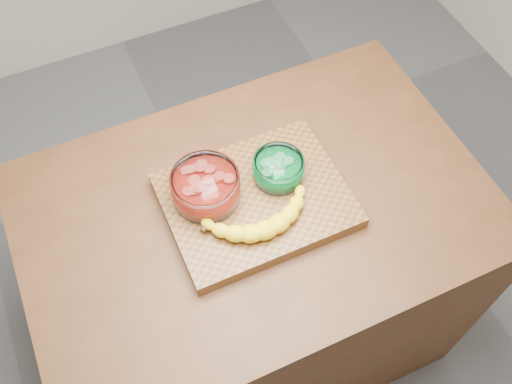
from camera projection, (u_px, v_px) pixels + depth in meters
name	position (u px, v px, depth m)	size (l,w,h in m)	color
ground	(256.00, 327.00, 2.21)	(3.50, 3.50, 0.00)	slate
counter	(256.00, 278.00, 1.83)	(1.20, 0.80, 0.90)	#4C2B16
cutting_board	(256.00, 201.00, 1.44)	(0.45, 0.35, 0.04)	brown
bowl_red	(206.00, 188.00, 1.39)	(0.17, 0.17, 0.08)	white
bowl_green	(278.00, 169.00, 1.43)	(0.13, 0.13, 0.06)	white
banana	(260.00, 218.00, 1.37)	(0.31, 0.14, 0.04)	yellow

